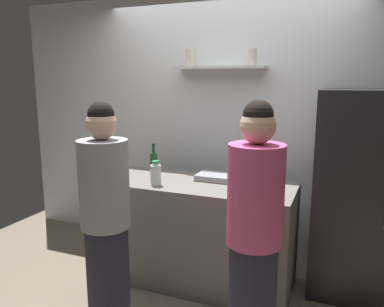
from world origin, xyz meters
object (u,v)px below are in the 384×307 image
(baking_pan, at_px, (217,177))
(water_bottle_plastic, at_px, (156,174))
(person_pink_top, at_px, (254,237))
(person_grey_hoodie, at_px, (106,221))
(utensil_holder, at_px, (275,190))
(refrigerator, at_px, (358,194))
(wine_bottle_dark_glass, at_px, (103,163))
(wine_bottle_green_glass, at_px, (154,161))

(baking_pan, relative_size, water_bottle_plastic, 1.65)
(person_pink_top, xyz_separation_m, person_grey_hoodie, (-1.02, -0.08, -0.02))
(utensil_holder, bearing_deg, baking_pan, 149.59)
(baking_pan, xyz_separation_m, utensil_holder, (0.57, -0.33, 0.03))
(refrigerator, height_order, person_pink_top, refrigerator)
(utensil_holder, distance_m, person_grey_hoodie, 1.24)
(baking_pan, bearing_deg, wine_bottle_dark_glass, -163.96)
(wine_bottle_green_glass, height_order, water_bottle_plastic, wine_bottle_green_glass)
(person_pink_top, height_order, person_grey_hoodie, person_pink_top)
(water_bottle_plastic, bearing_deg, baking_pan, 39.57)
(wine_bottle_green_glass, relative_size, person_grey_hoodie, 0.17)
(refrigerator, xyz_separation_m, utensil_holder, (-0.58, -0.52, 0.11))
(utensil_holder, bearing_deg, person_pink_top, -92.38)
(wine_bottle_green_glass, bearing_deg, person_pink_top, -39.15)
(refrigerator, xyz_separation_m, water_bottle_plastic, (-1.57, -0.54, 0.15))
(refrigerator, distance_m, water_bottle_plastic, 1.66)
(person_pink_top, bearing_deg, person_grey_hoodie, -6.75)
(wine_bottle_green_glass, distance_m, person_pink_top, 1.54)
(utensil_holder, distance_m, water_bottle_plastic, 0.98)
(baking_pan, height_order, water_bottle_plastic, water_bottle_plastic)
(wine_bottle_dark_glass, xyz_separation_m, water_bottle_plastic, (0.57, -0.06, -0.03))
(refrigerator, height_order, utensil_holder, refrigerator)
(utensil_holder, height_order, wine_bottle_dark_glass, wine_bottle_dark_glass)
(baking_pan, relative_size, person_pink_top, 0.21)
(wine_bottle_green_glass, bearing_deg, baking_pan, -4.93)
(utensil_holder, height_order, water_bottle_plastic, utensil_holder)
(wine_bottle_green_glass, bearing_deg, water_bottle_plastic, -60.44)
(wine_bottle_green_glass, height_order, wine_bottle_dark_glass, wine_bottle_dark_glass)
(wine_bottle_dark_glass, height_order, water_bottle_plastic, wine_bottle_dark_glass)
(baking_pan, relative_size, utensil_holder, 1.60)
(person_grey_hoodie, bearing_deg, person_pink_top, 159.57)
(baking_pan, relative_size, wine_bottle_green_glass, 1.24)
(refrigerator, bearing_deg, wine_bottle_dark_glass, -167.50)
(refrigerator, relative_size, person_grey_hoodie, 1.04)
(wine_bottle_dark_glass, bearing_deg, water_bottle_plastic, -6.38)
(utensil_holder, xyz_separation_m, person_pink_top, (-0.02, -0.58, -0.14))
(utensil_holder, relative_size, wine_bottle_green_glass, 0.78)
(utensil_holder, xyz_separation_m, wine_bottle_green_glass, (-1.21, 0.39, 0.04))
(baking_pan, bearing_deg, person_grey_hoodie, -115.73)
(refrigerator, bearing_deg, wine_bottle_green_glass, -175.74)
(refrigerator, xyz_separation_m, wine_bottle_dark_glass, (-2.13, -0.47, 0.18))
(utensil_holder, bearing_deg, wine_bottle_dark_glass, 178.19)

